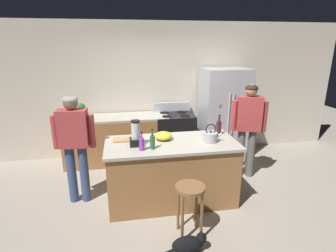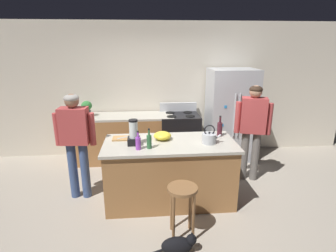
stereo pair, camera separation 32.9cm
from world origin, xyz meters
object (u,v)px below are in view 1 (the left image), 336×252
(blender_appliance, at_px, (136,135))
(chef_knife, at_px, (125,139))
(person_by_island_left, at_px, (74,140))
(mixing_bowl, at_px, (163,136))
(bar_stool, at_px, (190,197))
(cat, at_px, (189,244))
(bottle_soda, at_px, (142,144))
(person_by_sink_right, at_px, (248,122))
(potted_plant, at_px, (80,109))
(bottle_wine, at_px, (219,127))
(tea_kettle, at_px, (210,137))
(cutting_board, at_px, (123,140))
(kitchen_island, at_px, (171,172))
(stove_range, at_px, (174,136))
(bottle_olive_oil, at_px, (152,142))
(refrigerator, at_px, (224,114))

(blender_appliance, height_order, chef_knife, blender_appliance)
(person_by_island_left, relative_size, mixing_bowl, 6.25)
(mixing_bowl, bearing_deg, bar_stool, -79.48)
(cat, distance_m, bottle_soda, 1.33)
(person_by_sink_right, relative_size, potted_plant, 5.47)
(bottle_soda, relative_size, bottle_wine, 0.81)
(bottle_wine, distance_m, tea_kettle, 0.37)
(person_by_sink_right, bearing_deg, blender_appliance, -163.30)
(bottle_soda, bearing_deg, blender_appliance, 108.70)
(tea_kettle, distance_m, chef_knife, 1.24)
(tea_kettle, bearing_deg, bar_stool, -123.31)
(cutting_board, relative_size, chef_knife, 1.36)
(kitchen_island, height_order, stove_range, stove_range)
(bottle_olive_oil, bearing_deg, blender_appliance, 142.53)
(potted_plant, bearing_deg, stove_range, -0.82)
(kitchen_island, relative_size, blender_appliance, 5.25)
(bar_stool, bearing_deg, bottle_soda, 132.06)
(stove_range, relative_size, tea_kettle, 4.03)
(chef_knife, bearing_deg, kitchen_island, -44.32)
(refrigerator, height_order, stove_range, refrigerator)
(stove_range, xyz_separation_m, bar_stool, (-0.27, -2.32, 0.04))
(mixing_bowl, bearing_deg, refrigerator, 43.28)
(refrigerator, relative_size, person_by_island_left, 1.13)
(refrigerator, distance_m, person_by_sink_right, 0.96)
(refrigerator, xyz_separation_m, bottle_soda, (-1.80, -1.73, 0.12))
(tea_kettle, bearing_deg, kitchen_island, 171.87)
(potted_plant, relative_size, cutting_board, 1.00)
(bottle_olive_oil, relative_size, cutting_board, 0.92)
(person_by_sink_right, bearing_deg, bottle_wine, -152.71)
(bar_stool, distance_m, bottle_olive_oil, 0.87)
(bar_stool, xyz_separation_m, cutting_board, (-0.75, 1.00, 0.42))
(stove_range, height_order, person_by_island_left, person_by_island_left)
(cat, relative_size, chef_knife, 2.36)
(bottle_olive_oil, bearing_deg, refrigerator, 45.71)
(chef_knife, bearing_deg, potted_plant, 93.23)
(bottle_olive_oil, relative_size, bottle_wine, 0.87)
(cat, distance_m, bottle_olive_oil, 1.32)
(tea_kettle, xyz_separation_m, chef_knife, (-1.20, 0.28, -0.06))
(refrigerator, height_order, mixing_bowl, refrigerator)
(kitchen_island, xyz_separation_m, refrigerator, (1.36, 1.50, 0.44))
(refrigerator, xyz_separation_m, chef_knife, (-2.01, -1.30, 0.05))
(blender_appliance, bearing_deg, cat, -64.45)
(person_by_island_left, relative_size, bottle_soda, 6.29)
(kitchen_island, height_order, person_by_sink_right, person_by_sink_right)
(person_by_island_left, distance_m, blender_appliance, 0.90)
(refrigerator, bearing_deg, cat, -117.74)
(mixing_bowl, xyz_separation_m, chef_knife, (-0.56, 0.07, -0.03))
(kitchen_island, xyz_separation_m, cat, (-0.00, -1.09, -0.36))
(bar_stool, distance_m, cat, 0.51)
(refrigerator, distance_m, mixing_bowl, 2.00)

